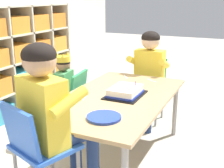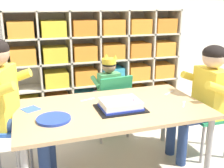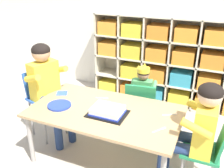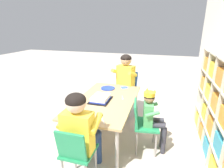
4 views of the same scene
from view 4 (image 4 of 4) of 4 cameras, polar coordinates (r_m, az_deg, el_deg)
ground at (r=2.83m, az=-1.90°, el=-15.44°), size 16.00×16.00×0.00m
activity_table at (r=2.58m, az=-2.02°, el=-5.92°), size 1.42×0.80×0.56m
classroom_chair_blue at (r=2.37m, az=9.64°, el=-11.72°), size 0.40×0.36×0.66m
child_with_crown at (r=2.32m, az=12.55°, el=-9.06°), size 0.32×0.32×0.84m
classroom_chair_adult_side at (r=3.31m, az=4.73°, el=-1.02°), size 0.43×0.42×0.77m
adult_helper_seated at (r=3.15m, az=3.73°, el=1.90°), size 0.48×0.46×1.09m
classroom_chair_guest_side at (r=1.89m, az=-11.30°, el=-20.41°), size 0.34×0.31×0.68m
guest_at_table_side at (r=1.86m, az=-10.08°, el=-13.49°), size 0.44×0.41×0.99m
birthday_cake_on_tray at (r=2.53m, az=-3.63°, el=-4.61°), size 0.35×0.27×0.11m
paper_plate_stack at (r=2.99m, az=-1.31°, el=-1.36°), size 0.23×0.23×0.02m
paper_napkin_square at (r=3.05m, az=3.96°, el=-1.10°), size 0.15×0.15×0.00m
fork_at_table_front_edge at (r=2.62m, az=3.37°, el=-4.39°), size 0.13×0.05×0.00m
fork_by_napkin at (r=2.14m, az=-9.75°, el=-10.07°), size 0.09×0.12×0.00m
fork_scattered_mid_table at (r=2.04m, az=-3.00°, el=-11.44°), size 0.12×0.09×0.00m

